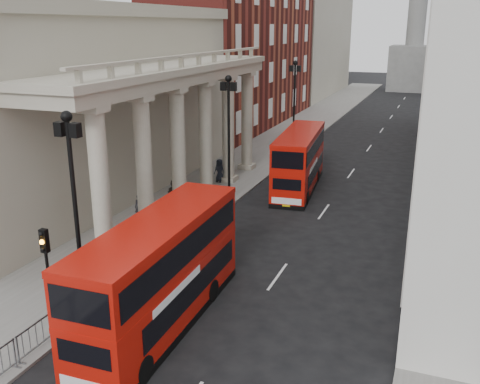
{
  "coord_description": "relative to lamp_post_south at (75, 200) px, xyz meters",
  "views": [
    {
      "loc": [
        12.7,
        -12.27,
        11.49
      ],
      "look_at": [
        2.93,
        12.94,
        3.04
      ],
      "focal_mm": 40.0,
      "sensor_mm": 36.0,
      "label": 1
    }
  ],
  "objects": [
    {
      "name": "sidewalk_east",
      "position": [
        14.1,
        26.0,
        -4.85
      ],
      "size": [
        3.0,
        140.0,
        0.12
      ],
      "primitive_type": "cube",
      "color": "slate",
      "rests_on": "ground"
    },
    {
      "name": "traffic_light",
      "position": [
        0.1,
        -2.02,
        -1.8
      ],
      "size": [
        0.28,
        0.33,
        4.3
      ],
      "color": "black",
      "rests_on": "sidewalk_west"
    },
    {
      "name": "crowd_barriers",
      "position": [
        0.25,
        -1.77,
        -4.24
      ],
      "size": [
        0.5,
        18.75,
        1.1
      ],
      "color": "gray",
      "rests_on": "sidewalk_west"
    },
    {
      "name": "pedestrian_a",
      "position": [
        -3.5,
        10.16,
        -3.99
      ],
      "size": [
        0.7,
        0.65,
        1.6
      ],
      "primitive_type": "imported",
      "rotation": [
        0.0,
        0.0,
        0.61
      ],
      "color": "black",
      "rests_on": "sidewalk_west"
    },
    {
      "name": "brick_building",
      "position": [
        -9.9,
        44.0,
        6.09
      ],
      "size": [
        9.0,
        32.0,
        22.0
      ],
      "primitive_type": "cube",
      "color": "maroon",
      "rests_on": "ground"
    },
    {
      "name": "pedestrian_b",
      "position": [
        -2.57,
        12.82,
        -3.83
      ],
      "size": [
        1.01,
        0.83,
        1.91
      ],
      "primitive_type": "imported",
      "rotation": [
        0.0,
        0.0,
        3.02
      ],
      "color": "black",
      "rests_on": "sidewalk_west"
    },
    {
      "name": "pedestrian_c",
      "position": [
        -2.25,
        19.54,
        -3.91
      ],
      "size": [
        0.96,
        0.72,
        1.76
      ],
      "primitive_type": "imported",
      "rotation": [
        0.0,
        0.0,
        6.08
      ],
      "color": "black",
      "rests_on": "sidewalk_west"
    },
    {
      "name": "lamp_post_mid",
      "position": [
        0.0,
        16.0,
        0.0
      ],
      "size": [
        1.05,
        0.44,
        8.32
      ],
      "color": "black",
      "rests_on": "sidewalk_west"
    },
    {
      "name": "lamp_post_north",
      "position": [
        0.0,
        32.0,
        0.0
      ],
      "size": [
        1.05,
        0.44,
        8.32
      ],
      "color": "black",
      "rests_on": "sidewalk_west"
    },
    {
      "name": "portico_building",
      "position": [
        -9.9,
        14.0,
        1.09
      ],
      "size": [
        9.0,
        28.0,
        12.0
      ],
      "primitive_type": "cube",
      "color": "#A6A08B",
      "rests_on": "ground"
    },
    {
      "name": "kerb",
      "position": [
        0.55,
        26.0,
        -4.84
      ],
      "size": [
        0.2,
        140.0,
        0.14
      ],
      "primitive_type": "cube",
      "color": "slate",
      "rests_on": "ground"
    },
    {
      "name": "bus_near",
      "position": [
        3.55,
        0.32,
        -2.61
      ],
      "size": [
        2.72,
        10.28,
        4.41
      ],
      "rotation": [
        0.0,
        0.0,
        0.02
      ],
      "color": "#B71108",
      "rests_on": "ground"
    },
    {
      "name": "sidewalk_west",
      "position": [
        -2.4,
        26.0,
        -4.85
      ],
      "size": [
        6.0,
        140.0,
        0.12
      ],
      "primitive_type": "cube",
      "color": "slate",
      "rests_on": "ground"
    },
    {
      "name": "ground",
      "position": [
        0.6,
        -4.0,
        -4.91
      ],
      "size": [
        260.0,
        260.0,
        0.0
      ],
      "primitive_type": "plane",
      "color": "black",
      "rests_on": "ground"
    },
    {
      "name": "west_building_far",
      "position": [
        -9.9,
        76.0,
        5.09
      ],
      "size": [
        9.0,
        30.0,
        20.0
      ],
      "primitive_type": "cube",
      "color": "#A6A08B",
      "rests_on": "ground"
    },
    {
      "name": "bus_far",
      "position": [
        3.74,
        20.28,
        -2.7
      ],
      "size": [
        3.37,
        10.01,
        4.24
      ],
      "rotation": [
        0.0,
        0.0,
        0.1
      ],
      "color": "#B91108",
      "rests_on": "ground"
    },
    {
      "name": "lamp_post_south",
      "position": [
        0.0,
        0.0,
        0.0
      ],
      "size": [
        1.05,
        0.44,
        8.32
      ],
      "color": "black",
      "rests_on": "sidewalk_west"
    }
  ]
}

